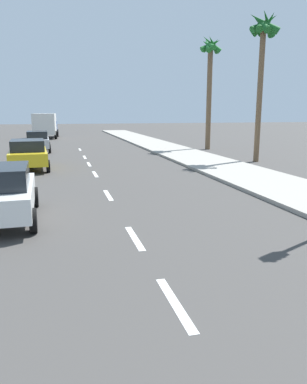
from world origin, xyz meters
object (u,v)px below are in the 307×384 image
at_px(palm_tree_far, 263,44).
at_px(palm_tree_distant, 210,65).
at_px(parked_car_yellow, 28,153).
at_px(parked_car_silver, 38,141).
at_px(delivery_truck, 45,125).
at_px(parked_car_white, 1,192).

bearing_deg(palm_tree_far, palm_tree_distant, 89.60).
relative_size(parked_car_yellow, parked_car_silver, 1.14).
bearing_deg(parked_car_silver, palm_tree_distant, -8.07).
bearing_deg(parked_car_yellow, palm_tree_far, -4.41).
distance_m(parked_car_yellow, delivery_truck, 24.58).
relative_size(delivery_truck, palm_tree_distant, 0.72).
bearing_deg(parked_car_yellow, palm_tree_distant, 26.44).
xyz_separation_m(palm_tree_far, palm_tree_distant, (0.06, 7.91, -0.23)).
relative_size(parked_car_white, palm_tree_distant, 0.47).
distance_m(parked_car_white, parked_car_yellow, 10.00).
bearing_deg(delivery_truck, parked_car_silver, -88.17).
relative_size(parked_car_silver, delivery_truck, 0.63).
relative_size(delivery_truck, palm_tree_far, 0.73).
height_order(parked_car_yellow, parked_car_silver, same).
bearing_deg(delivery_truck, palm_tree_distant, -49.67).
xyz_separation_m(parked_car_yellow, delivery_truck, (0.24, 24.57, 0.66)).
xyz_separation_m(parked_car_white, palm_tree_distant, (13.43, 17.67, 5.75)).
xyz_separation_m(parked_car_silver, delivery_truck, (0.17, 15.48, 0.67)).
xyz_separation_m(parked_car_silver, palm_tree_far, (13.26, -9.34, 5.98)).
distance_m(parked_car_silver, palm_tree_distant, 14.58).
bearing_deg(delivery_truck, parked_car_white, -87.99).
bearing_deg(parked_car_silver, parked_car_white, -92.24).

